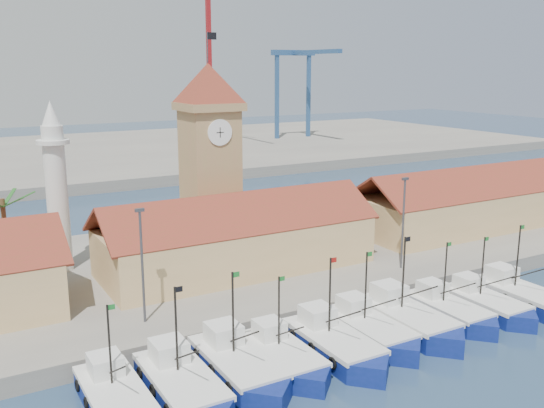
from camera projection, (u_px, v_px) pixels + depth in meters
ground at (364, 367)px, 42.97m from camera, size 400.00×400.00×0.00m
quay at (220, 264)px, 63.12m from camera, size 140.00×32.00×1.50m
terminal at (58, 157)px, 135.85m from camera, size 240.00×80.00×2.00m
boat_0 at (117, 401)px, 37.27m from camera, size 3.42×9.38×7.09m
boat_1 at (184, 388)px, 38.59m from camera, size 3.74×10.24×7.75m
boat_2 at (240, 368)px, 41.12m from camera, size 3.77×10.33×7.82m
boat_3 at (285, 358)px, 42.69m from camera, size 3.34×9.14×6.92m
boat_4 at (336, 346)px, 44.34m from camera, size 3.74×10.25×7.76m
boat_5 at (372, 332)px, 46.89m from camera, size 3.56×9.74×7.37m
boat_6 at (409, 321)px, 48.65m from camera, size 3.89×10.66×8.07m
boat_7 at (450, 312)px, 50.71m from camera, size 3.37×9.23×6.98m
boat_8 at (487, 305)px, 52.18m from camera, size 3.38×9.26×7.01m
boat_9 at (523, 297)px, 53.81m from camera, size 3.68×10.09×7.63m
hall_center at (237, 243)px, 59.02m from camera, size 27.04×10.13×7.61m
hall_right at (469, 207)px, 74.53m from camera, size 31.20×10.13×7.61m
clock_tower at (210, 155)px, 62.33m from camera, size 5.80×5.80×22.70m
minaret at (56, 187)px, 57.25m from camera, size 3.00×3.00×16.30m
palm_tree at (6, 234)px, 53.90m from camera, size 5.60×5.03×8.39m
lamp_posts at (283, 238)px, 51.94m from camera, size 80.70×0.25×9.03m
crane_red_right at (211, 39)px, 141.90m from camera, size 1.00×32.29×45.44m
gantry at (300, 70)px, 158.85m from camera, size 13.00×22.00×23.20m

